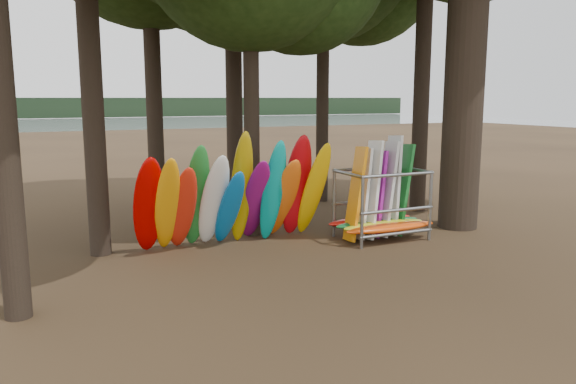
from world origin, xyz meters
name	(u,v)px	position (x,y,z in m)	size (l,w,h in m)	color
ground	(338,252)	(0.00, 0.00, 0.00)	(120.00, 120.00, 0.00)	#47331E
lake	(94,131)	(0.00, 60.00, 0.00)	(160.00, 160.00, 0.00)	gray
far_shore	(67,108)	(0.00, 110.00, 2.00)	(160.00, 4.00, 4.00)	black
kayak_row	(235,198)	(-2.22, 1.67, 1.32)	(5.28, 2.23, 3.25)	#B80100
storage_rack	(381,206)	(1.80, 0.76, 0.93)	(2.88, 1.58, 2.91)	gray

